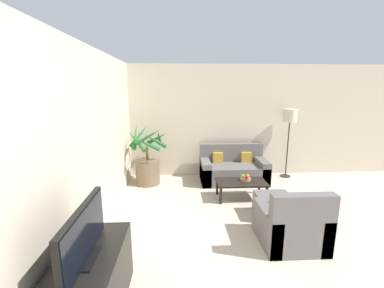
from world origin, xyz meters
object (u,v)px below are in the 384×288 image
sofa_loveseat (233,170)px  television (84,235)px  floor_lamp (290,120)px  coffee_table (241,184)px  apple_red (247,177)px  orange_fruit (248,176)px  potted_palm (148,164)px  apple_green (243,176)px  ottoman (273,206)px  armchair (291,226)px  fruit_bowl (245,179)px

sofa_loveseat → television: bearing=-120.2°
floor_lamp → coffee_table: size_ratio=1.72×
apple_red → orange_fruit: 0.09m
potted_palm → television: bearing=-92.1°
apple_green → coffee_table: bearing=-121.5°
apple_red → ottoman: apple_red is taller
potted_palm → armchair: potted_palm is taller
apple_green → potted_palm: bearing=156.9°
potted_palm → sofa_loveseat: 1.98m
coffee_table → apple_green: 0.16m
apple_red → orange_fruit: (0.04, 0.08, -0.00)m
fruit_bowl → apple_green: size_ratio=2.99×
orange_fruit → ottoman: size_ratio=0.13×
orange_fruit → ottoman: orange_fruit is taller
potted_palm → coffee_table: bearing=-25.5°
potted_palm → floor_lamp: 3.48m
apple_red → armchair: size_ratio=0.09×
orange_fruit → armchair: 1.62m
television → sofa_loveseat: bearing=59.8°
television → potted_palm: bearing=87.9°
fruit_bowl → orange_fruit: (0.05, 0.01, 0.06)m
ottoman → television: bearing=-142.1°
coffee_table → orange_fruit: size_ratio=13.11×
orange_fruit → potted_palm: bearing=157.7°
fruit_bowl → armchair: bearing=-81.7°
orange_fruit → coffee_table: bearing=-153.4°
apple_red → armchair: armchair is taller
sofa_loveseat → ottoman: sofa_loveseat is taller
floor_lamp → apple_red: bearing=-137.0°
fruit_bowl → armchair: (0.23, -1.59, -0.11)m
potted_palm → armchair: (2.25, -2.45, -0.20)m
floor_lamp → ottoman: bearing=-117.9°
television → coffee_table: bearing=52.1°
apple_red → ottoman: (0.27, -0.74, -0.25)m
television → apple_red: size_ratio=13.13×
orange_fruit → apple_green: bearing=176.2°
fruit_bowl → apple_red: (0.01, -0.06, 0.06)m
television → apple_red: 3.43m
coffee_table → fruit_bowl: (0.10, 0.06, 0.07)m
floor_lamp → armchair: 3.18m
coffee_table → apple_red: apple_red is taller
potted_palm → fruit_bowl: 2.20m
orange_fruit → television: bearing=-129.1°
orange_fruit → fruit_bowl: bearing=-162.8°
potted_palm → sofa_loveseat: size_ratio=0.91×
floor_lamp → apple_green: size_ratio=23.33×
potted_palm → apple_green: (1.97, -0.84, -0.03)m
fruit_bowl → armchair: armchair is taller
television → armchair: 2.70m
floor_lamp → ottoman: floor_lamp is taller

